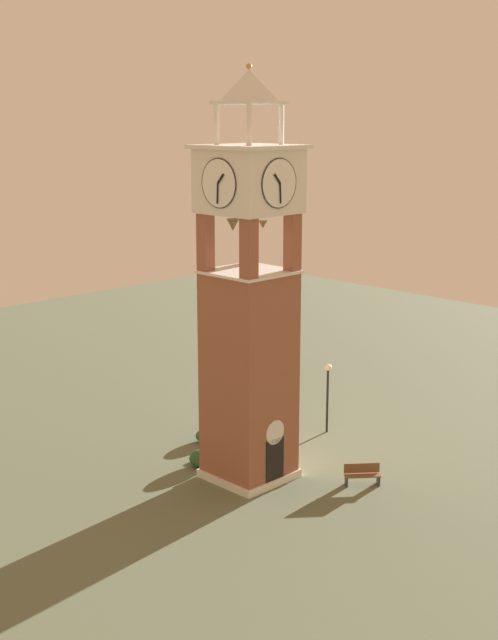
% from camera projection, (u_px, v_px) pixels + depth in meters
% --- Properties ---
extents(ground, '(80.00, 80.00, 0.00)m').
position_uv_depth(ground, '(249.00, 476.00, 38.72)').
color(ground, '#5B664C').
extents(clock_tower, '(3.77, 3.77, 17.99)m').
position_uv_depth(clock_tower, '(249.00, 316.00, 36.99)').
color(clock_tower, '#93543D').
rests_on(clock_tower, ground).
extents(park_bench, '(1.51, 1.37, 0.95)m').
position_uv_depth(park_bench, '(362.00, 474.00, 37.77)').
color(park_bench, brown).
rests_on(park_bench, ground).
extents(lamp_post, '(0.36, 0.36, 3.66)m').
position_uv_depth(lamp_post, '(328.00, 385.00, 43.63)').
color(lamp_post, black).
rests_on(lamp_post, ground).
extents(trash_bin, '(0.52, 0.52, 0.80)m').
position_uv_depth(trash_bin, '(239.00, 436.00, 42.58)').
color(trash_bin, '#2D2D33').
rests_on(trash_bin, ground).
extents(shrub_near_entry, '(1.16, 1.16, 0.79)m').
position_uv_depth(shrub_near_entry, '(202.00, 458.00, 39.77)').
color(shrub_near_entry, '#28562D').
rests_on(shrub_near_entry, ground).
extents(shrub_left_of_tower, '(1.15, 1.15, 0.63)m').
position_uv_depth(shrub_left_of_tower, '(207.00, 436.00, 42.81)').
color(shrub_left_of_tower, '#28562D').
rests_on(shrub_left_of_tower, ground).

